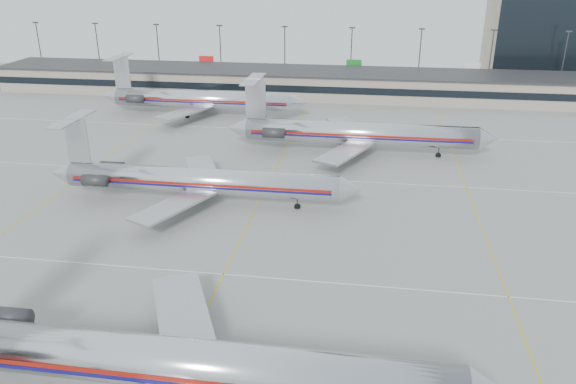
# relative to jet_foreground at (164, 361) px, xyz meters

# --- Properties ---
(ground) EXTENTS (260.00, 260.00, 0.00)m
(ground) POSITION_rel_jet_foreground_xyz_m (-0.52, 9.08, -3.77)
(ground) COLOR gray
(ground) RESTS_ON ground
(apron_markings) EXTENTS (160.00, 0.15, 0.02)m
(apron_markings) POSITION_rel_jet_foreground_xyz_m (-0.52, 19.08, -3.76)
(apron_markings) COLOR silver
(apron_markings) RESTS_ON ground
(terminal) EXTENTS (162.00, 17.00, 6.25)m
(terminal) POSITION_rel_jet_foreground_xyz_m (-0.52, 107.06, -0.62)
(terminal) COLOR gray
(terminal) RESTS_ON ground
(light_mast_row) EXTENTS (163.60, 0.40, 15.28)m
(light_mast_row) POSITION_rel_jet_foreground_xyz_m (-0.52, 121.08, 4.81)
(light_mast_row) COLOR #38383D
(light_mast_row) RESTS_ON ground
(distant_building) EXTENTS (30.00, 20.00, 25.00)m
(distant_building) POSITION_rel_jet_foreground_xyz_m (61.48, 137.08, 8.73)
(distant_building) COLOR tan
(distant_building) RESTS_ON ground
(jet_foreground) EXTENTS (49.70, 29.26, 13.01)m
(jet_foreground) POSITION_rel_jet_foreground_xyz_m (0.00, 0.00, 0.00)
(jet_foreground) COLOR silver
(jet_foreground) RESTS_ON ground
(jet_second_row) EXTENTS (45.00, 26.50, 11.78)m
(jet_second_row) POSITION_rel_jet_foreground_xyz_m (-9.23, 37.55, -0.36)
(jet_second_row) COLOR silver
(jet_second_row) RESTS_ON ground
(jet_third_row) EXTENTS (47.32, 29.11, 12.94)m
(jet_third_row) POSITION_rel_jet_foreground_xyz_m (11.79, 62.73, -0.02)
(jet_third_row) COLOR silver
(jet_third_row) RESTS_ON ground
(jet_back_row) EXTENTS (46.25, 28.45, 12.65)m
(jet_back_row) POSITION_rel_jet_foreground_xyz_m (-22.66, 83.76, -0.10)
(jet_back_row) COLOR silver
(jet_back_row) RESTS_ON ground
(belt_loader) EXTENTS (4.02, 2.42, 2.07)m
(belt_loader) POSITION_rel_jet_foreground_xyz_m (3.34, 2.88, -3.22)
(belt_loader) COLOR #A8A8A8
(belt_loader) RESTS_ON ground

